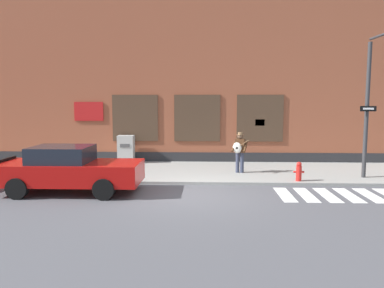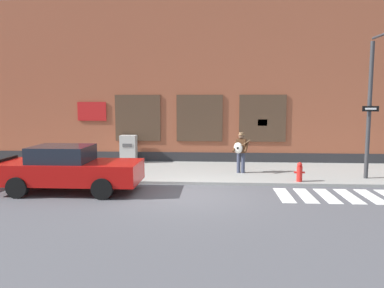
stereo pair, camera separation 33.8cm
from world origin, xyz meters
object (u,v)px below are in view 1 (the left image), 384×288
at_px(busker, 239,150).
at_px(traffic_light, 383,79).
at_px(fire_hydrant, 299,172).
at_px(utility_box, 126,149).
at_px(red_car, 68,169).

height_order(busker, traffic_light, traffic_light).
bearing_deg(busker, fire_hydrant, -37.16).
distance_m(utility_box, fire_hydrant, 8.11).
bearing_deg(fire_hydrant, busker, 142.84).
bearing_deg(utility_box, traffic_light, -23.26).
bearing_deg(busker, traffic_light, -21.78).
relative_size(traffic_light, fire_hydrant, 7.45).
bearing_deg(fire_hydrant, red_car, -168.30).
relative_size(red_car, utility_box, 3.58).
xyz_separation_m(utility_box, fire_hydrant, (7.13, -3.87, -0.30)).
bearing_deg(red_car, busker, 28.41).
bearing_deg(traffic_light, red_car, -173.05).
relative_size(traffic_light, utility_box, 4.06).
xyz_separation_m(red_car, fire_hydrant, (7.84, 1.62, -0.32)).
relative_size(busker, utility_box, 1.27).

